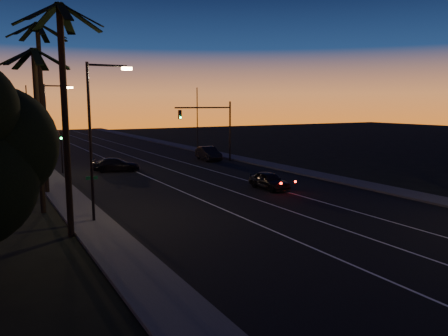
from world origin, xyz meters
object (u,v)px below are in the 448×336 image
lead_car (269,180)px  right_car (208,153)px  cross_car (116,165)px  signal_mast (212,121)px

lead_car → right_car: size_ratio=0.89×
right_car → cross_car: right_car is taller
signal_mast → right_car: bearing=79.4°
right_car → signal_mast: bearing=-100.6°
cross_car → lead_car: bearing=-61.6°
right_car → lead_car: bearing=-102.2°
lead_car → right_car: (3.95, 18.33, 0.12)m
lead_car → right_car: 18.75m
right_car → cross_car: bearing=-164.7°
signal_mast → lead_car: bearing=-102.3°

